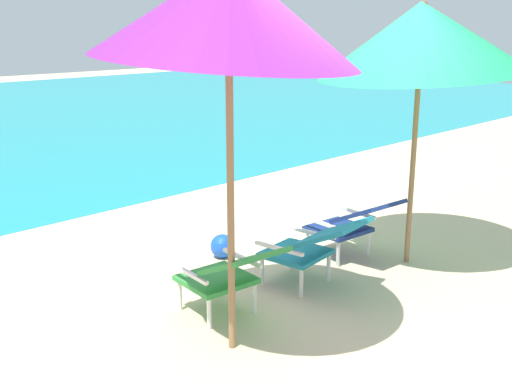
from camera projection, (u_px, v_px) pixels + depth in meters
name	position (u px, v px, depth m)	size (l,w,h in m)	color
ground_plane	(78.00, 199.00, 8.25)	(40.00, 40.00, 0.00)	beige
lounge_chair_left	(229.00, 271.00, 4.79)	(0.62, 0.92, 0.68)	#338E3D
lounge_chair_center	(313.00, 244.00, 5.39)	(0.65, 0.94, 0.68)	teal
lounge_chair_right	(352.00, 221.00, 6.01)	(0.61, 0.92, 0.68)	navy
beach_umbrella_left	(228.00, 12.00, 3.86)	(2.34, 2.36, 2.70)	olive
beach_umbrella_right	(421.00, 38.00, 5.52)	(2.50, 2.48, 2.51)	olive
beach_ball	(222.00, 246.00, 6.16)	(0.24, 0.24, 0.24)	blue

